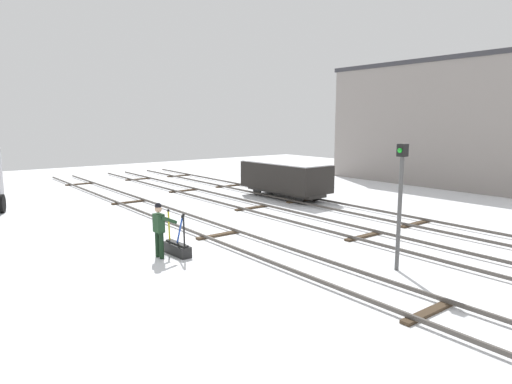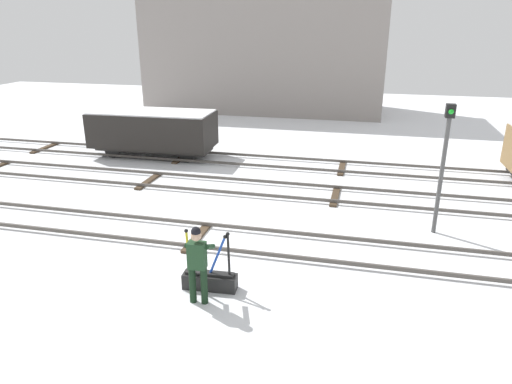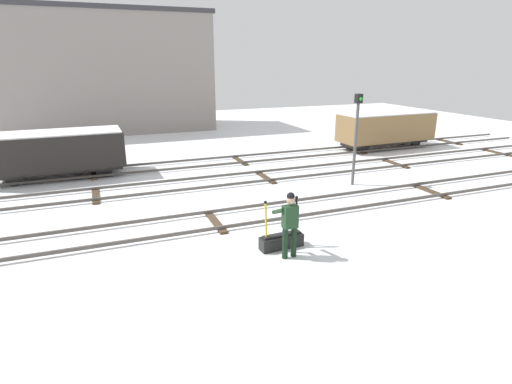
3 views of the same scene
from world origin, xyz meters
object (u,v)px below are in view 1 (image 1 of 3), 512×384
at_px(rail_worker, 160,227).
at_px(freight_car_far_end, 285,177).
at_px(signal_post, 400,194).
at_px(switch_lever_frame, 177,247).

distance_m(rail_worker, freight_car_far_end, 12.19).
height_order(signal_post, freight_car_far_end, signal_post).
bearing_deg(signal_post, rail_worker, -137.20).
distance_m(switch_lever_frame, rail_worker, 0.96).
distance_m(signal_post, freight_car_far_end, 12.74).
bearing_deg(rail_worker, freight_car_far_end, 116.26).
xyz_separation_m(rail_worker, signal_post, (5.38, 4.98, 1.26)).
distance_m(switch_lever_frame, signal_post, 7.21).
relative_size(switch_lever_frame, freight_car_far_end, 0.27).
xyz_separation_m(switch_lever_frame, signal_post, (5.32, 4.41, 2.04)).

